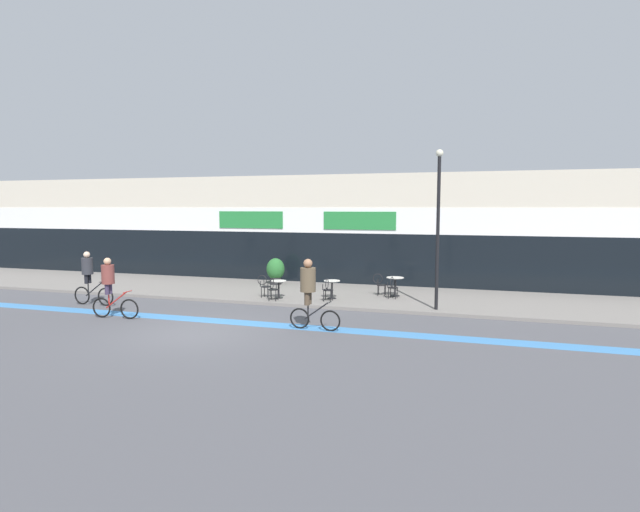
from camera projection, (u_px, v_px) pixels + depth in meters
name	position (u px, v px, depth m)	size (l,w,h in m)	color
ground_plane	(195.00, 333.00, 14.89)	(120.00, 120.00, 0.00)	#4C4C51
sidewalk_slab	(283.00, 292.00, 21.78)	(40.00, 5.50, 0.12)	slate
storefront_facade	(315.00, 229.00, 26.01)	(40.00, 4.06, 5.29)	beige
bike_lane_stripe	(221.00, 321.00, 16.43)	(36.00, 0.70, 0.01)	#3D7AB7
bistro_table_0	(279.00, 286.00, 19.91)	(0.62, 0.62, 0.71)	black
bistro_table_1	(332.00, 286.00, 19.80)	(0.65, 0.65, 0.73)	black
bistro_table_2	(395.00, 283.00, 20.35)	(0.70, 0.70, 0.78)	black
cafe_chair_0_near	(273.00, 288.00, 19.31)	(0.43, 0.59, 0.90)	black
cafe_chair_0_side	(264.00, 285.00, 20.09)	(0.58, 0.42, 0.90)	black
cafe_chair_1_near	(328.00, 288.00, 19.20)	(0.41, 0.58, 0.90)	black
cafe_chair_2_near	(392.00, 286.00, 19.76)	(0.45, 0.60, 0.90)	black
cafe_chair_2_side	(380.00, 283.00, 20.53)	(0.58, 0.42, 0.90)	black
planter_pot	(276.00, 270.00, 23.49)	(0.85, 0.85, 1.24)	#232326
lamp_post	(438.00, 219.00, 17.43)	(0.26, 0.26, 5.62)	black
cyclist_0	(309.00, 287.00, 15.21)	(1.65, 0.52, 2.18)	black
cyclist_1	(89.00, 275.00, 19.08)	(1.77, 0.48, 2.06)	black
cyclist_2	(110.00, 284.00, 16.79)	(1.74, 0.52, 2.06)	black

